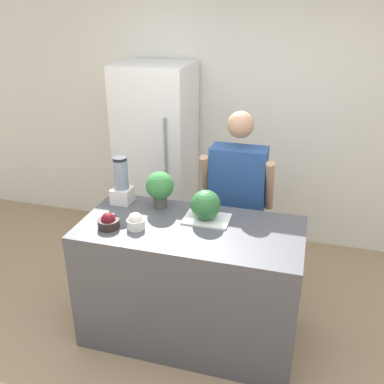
# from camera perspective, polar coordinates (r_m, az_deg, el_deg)

# --- Properties ---
(ground_plane) EXTENTS (14.00, 14.00, 0.00)m
(ground_plane) POSITION_cam_1_polar(r_m,az_deg,el_deg) (3.30, -2.19, -22.42)
(ground_plane) COLOR tan
(wall_back) EXTENTS (8.00, 0.06, 2.60)m
(wall_back) POSITION_cam_1_polar(r_m,az_deg,el_deg) (4.45, 6.03, 9.79)
(wall_back) COLOR white
(wall_back) RESTS_ON ground_plane
(counter_island) EXTENTS (1.57, 0.77, 0.94)m
(counter_island) POSITION_cam_1_polar(r_m,az_deg,el_deg) (3.26, -0.19, -11.93)
(counter_island) COLOR #4C4C51
(counter_island) RESTS_ON ground_plane
(refrigerator) EXTENTS (0.70, 0.69, 1.86)m
(refrigerator) POSITION_cam_1_polar(r_m,az_deg,el_deg) (4.39, -4.62, 4.62)
(refrigerator) COLOR white
(refrigerator) RESTS_ON ground_plane
(person) EXTENTS (0.59, 0.26, 1.62)m
(person) POSITION_cam_1_polar(r_m,az_deg,el_deg) (3.61, 5.99, -1.76)
(person) COLOR gray
(person) RESTS_ON ground_plane
(cutting_board) EXTENTS (0.33, 0.24, 0.01)m
(cutting_board) POSITION_cam_1_polar(r_m,az_deg,el_deg) (3.10, 1.99, -3.61)
(cutting_board) COLOR white
(cutting_board) RESTS_ON counter_island
(watermelon) EXTENTS (0.22, 0.22, 0.22)m
(watermelon) POSITION_cam_1_polar(r_m,az_deg,el_deg) (3.04, 1.82, -1.72)
(watermelon) COLOR #2D6B33
(watermelon) RESTS_ON cutting_board
(bowl_cherries) EXTENTS (0.15, 0.15, 0.11)m
(bowl_cherries) POSITION_cam_1_polar(r_m,az_deg,el_deg) (3.03, -11.07, -3.94)
(bowl_cherries) COLOR #2D231E
(bowl_cherries) RESTS_ON counter_island
(bowl_cream) EXTENTS (0.13, 0.13, 0.12)m
(bowl_cream) POSITION_cam_1_polar(r_m,az_deg,el_deg) (2.99, -7.52, -3.96)
(bowl_cream) COLOR white
(bowl_cream) RESTS_ON counter_island
(blender) EXTENTS (0.15, 0.15, 0.37)m
(blender) POSITION_cam_1_polar(r_m,az_deg,el_deg) (3.34, -9.39, 1.14)
(blender) COLOR silver
(blender) RESTS_ON counter_island
(potted_plant) EXTENTS (0.21, 0.21, 0.28)m
(potted_plant) POSITION_cam_1_polar(r_m,az_deg,el_deg) (3.23, -4.32, 0.68)
(potted_plant) COLOR #514C47
(potted_plant) RESTS_ON counter_island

